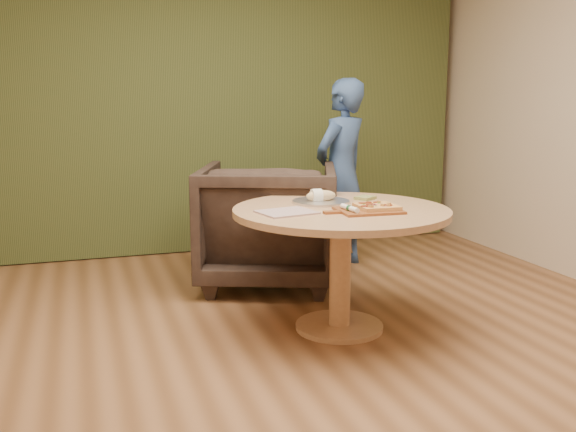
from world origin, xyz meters
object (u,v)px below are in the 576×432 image
(person_standing, at_px, (341,174))
(serving_tray, at_px, (321,202))
(pizza_paddle, at_px, (367,211))
(pedestal_table, at_px, (341,231))
(armchair, at_px, (268,218))
(cutlery_roll, at_px, (350,208))
(bread_roll, at_px, (320,196))
(flatbread_pizza, at_px, (377,206))

(person_standing, bearing_deg, serving_tray, 30.47)
(pizza_paddle, bearing_deg, pedestal_table, 122.78)
(serving_tray, xyz_separation_m, armchair, (-0.09, 0.84, -0.25))
(armchair, xyz_separation_m, person_standing, (0.72, 0.31, 0.27))
(pedestal_table, distance_m, cutlery_roll, 0.24)
(pedestal_table, relative_size, pizza_paddle, 2.84)
(pizza_paddle, bearing_deg, person_standing, 75.14)
(pedestal_table, bearing_deg, bread_roll, 103.80)
(pizza_paddle, xyz_separation_m, serving_tray, (-0.14, 0.38, -0.00))
(pedestal_table, bearing_deg, person_standing, 67.08)
(cutlery_roll, relative_size, person_standing, 0.13)
(flatbread_pizza, xyz_separation_m, armchair, (-0.29, 1.21, -0.27))
(flatbread_pizza, height_order, armchair, armchair)
(person_standing, bearing_deg, pizza_paddle, 41.21)
(serving_tray, relative_size, bread_roll, 1.84)
(pizza_paddle, distance_m, cutlery_roll, 0.12)
(flatbread_pizza, bearing_deg, cutlery_roll, -173.86)
(pedestal_table, height_order, person_standing, person_standing)
(bread_roll, bearing_deg, serving_tray, 0.00)
(pizza_paddle, height_order, cutlery_roll, cutlery_roll)
(pedestal_table, relative_size, bread_roll, 6.65)
(pedestal_table, bearing_deg, serving_tray, 101.56)
(armchair, bearing_deg, person_standing, -135.68)
(bread_roll, bearing_deg, flatbread_pizza, -60.52)
(pedestal_table, bearing_deg, pizza_paddle, -60.01)
(cutlery_roll, height_order, person_standing, person_standing)
(armchair, distance_m, person_standing, 0.83)
(pedestal_table, relative_size, armchair, 1.27)
(pizza_paddle, xyz_separation_m, cutlery_roll, (-0.11, -0.01, 0.02))
(flatbread_pizza, relative_size, serving_tray, 0.65)
(flatbread_pizza, height_order, person_standing, person_standing)
(flatbread_pizza, bearing_deg, pedestal_table, 135.38)
(pizza_paddle, height_order, person_standing, person_standing)
(serving_tray, bearing_deg, pizza_paddle, -70.05)
(bread_roll, bearing_deg, person_standing, 61.27)
(cutlery_roll, bearing_deg, armchair, 89.59)
(serving_tray, relative_size, armchair, 0.35)
(pedestal_table, height_order, flatbread_pizza, flatbread_pizza)
(pedestal_table, height_order, pizza_paddle, pizza_paddle)
(pedestal_table, xyz_separation_m, person_standing, (0.58, 1.37, 0.16))
(pedestal_table, relative_size, person_standing, 0.83)
(bread_roll, distance_m, armchair, 0.89)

